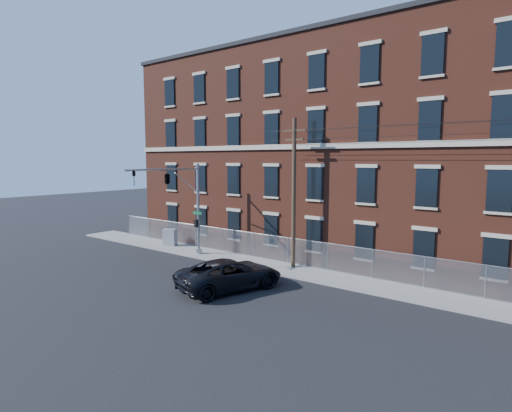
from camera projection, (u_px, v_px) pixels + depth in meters
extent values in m
plane|color=black|center=(215.00, 282.00, 25.41)|extent=(140.00, 140.00, 0.00)
cube|color=gray|center=(447.00, 300.00, 22.02)|extent=(65.00, 3.00, 0.12)
cube|color=#602A1B|center=(487.00, 151.00, 28.19)|extent=(55.00, 14.00, 16.00)
cube|color=black|center=(494.00, 25.00, 27.27)|extent=(55.30, 14.30, 0.30)
cube|color=#ABA18E|center=(464.00, 143.00, 22.60)|extent=(55.00, 0.18, 0.35)
cube|color=black|center=(172.00, 217.00, 37.82)|extent=(1.20, 0.10, 2.20)
cube|color=black|center=(172.00, 177.00, 37.41)|extent=(1.20, 0.10, 2.20)
cube|color=black|center=(171.00, 134.00, 36.98)|extent=(1.20, 0.10, 2.20)
cube|color=black|center=(170.00, 93.00, 36.58)|extent=(1.20, 0.10, 2.20)
cube|color=black|center=(201.00, 221.00, 35.58)|extent=(1.20, 0.10, 2.20)
cube|color=black|center=(201.00, 179.00, 35.18)|extent=(1.20, 0.10, 2.20)
cube|color=black|center=(200.00, 133.00, 34.75)|extent=(1.20, 0.10, 2.20)
cube|color=black|center=(199.00, 89.00, 34.34)|extent=(1.20, 0.10, 2.20)
cube|color=black|center=(234.00, 225.00, 33.35)|extent=(1.20, 0.10, 2.20)
cube|color=black|center=(234.00, 180.00, 32.94)|extent=(1.20, 0.10, 2.20)
cube|color=black|center=(233.00, 131.00, 32.51)|extent=(1.20, 0.10, 2.20)
cube|color=black|center=(233.00, 84.00, 32.11)|extent=(1.20, 0.10, 2.20)
cube|color=black|center=(271.00, 230.00, 31.12)|extent=(1.20, 0.10, 2.20)
cube|color=black|center=(271.00, 181.00, 30.71)|extent=(1.20, 0.10, 2.20)
cube|color=black|center=(271.00, 129.00, 30.28)|extent=(1.20, 0.10, 2.20)
cube|color=black|center=(272.00, 78.00, 29.88)|extent=(1.20, 0.10, 2.20)
cube|color=black|center=(314.00, 235.00, 28.88)|extent=(1.20, 0.10, 2.20)
cube|color=black|center=(315.00, 183.00, 28.48)|extent=(1.20, 0.10, 2.20)
cube|color=black|center=(316.00, 127.00, 28.05)|extent=(1.20, 0.10, 2.20)
cube|color=black|center=(317.00, 72.00, 27.64)|extent=(1.20, 0.10, 2.20)
cube|color=black|center=(364.00, 242.00, 26.65)|extent=(1.20, 0.10, 2.20)
cube|color=black|center=(366.00, 185.00, 26.24)|extent=(1.20, 0.10, 2.20)
cube|color=black|center=(368.00, 124.00, 25.81)|extent=(1.20, 0.10, 2.20)
cube|color=black|center=(370.00, 64.00, 25.41)|extent=(1.20, 0.10, 2.20)
cube|color=black|center=(424.00, 249.00, 24.42)|extent=(1.20, 0.10, 2.20)
cube|color=black|center=(426.00, 188.00, 24.01)|extent=(1.20, 0.10, 2.20)
cube|color=black|center=(430.00, 121.00, 23.58)|extent=(1.20, 0.10, 2.20)
cube|color=black|center=(433.00, 55.00, 23.18)|extent=(1.20, 0.10, 2.20)
cube|color=black|center=(495.00, 258.00, 22.18)|extent=(1.20, 0.10, 2.20)
cube|color=black|center=(499.00, 191.00, 21.78)|extent=(1.20, 0.10, 2.20)
cube|color=black|center=(504.00, 117.00, 21.35)|extent=(1.20, 0.10, 2.20)
cube|color=black|center=(509.00, 44.00, 20.94)|extent=(1.20, 0.10, 2.20)
cube|color=#A5A8AD|center=(454.00, 277.00, 22.93)|extent=(59.00, 0.02, 1.80)
cylinder|color=#9EA0A5|center=(455.00, 261.00, 22.83)|extent=(59.00, 0.04, 0.04)
cylinder|color=#9EA0A5|center=(129.00, 225.00, 40.90)|extent=(0.06, 0.06, 1.85)
cylinder|color=#9EA0A5|center=(149.00, 228.00, 39.01)|extent=(0.06, 0.06, 1.85)
cylinder|color=#9EA0A5|center=(171.00, 232.00, 37.11)|extent=(0.06, 0.06, 1.85)
cylinder|color=#9EA0A5|center=(196.00, 236.00, 35.22)|extent=(0.06, 0.06, 1.85)
cylinder|color=#9EA0A5|center=(223.00, 240.00, 33.33)|extent=(0.06, 0.06, 1.85)
cylinder|color=#9EA0A5|center=(254.00, 245.00, 31.44)|extent=(0.06, 0.06, 1.85)
cylinder|color=#9EA0A5|center=(288.00, 250.00, 29.55)|extent=(0.06, 0.06, 1.85)
cylinder|color=#9EA0A5|center=(327.00, 257.00, 27.66)|extent=(0.06, 0.06, 1.85)
cylinder|color=#9EA0A5|center=(372.00, 264.00, 25.77)|extent=(0.06, 0.06, 1.85)
cylinder|color=#9EA0A5|center=(424.00, 272.00, 23.87)|extent=(0.06, 0.06, 1.85)
cylinder|color=#9EA0A5|center=(486.00, 282.00, 21.98)|extent=(0.06, 0.06, 1.85)
cylinder|color=#9EA0A5|center=(198.00, 209.00, 32.19)|extent=(0.22, 0.22, 7.00)
cylinder|color=#9EA0A5|center=(199.00, 251.00, 32.56)|extent=(0.50, 0.50, 0.40)
cylinder|color=#9EA0A5|center=(164.00, 169.00, 29.29)|extent=(0.14, 6.50, 0.14)
cylinder|color=#9EA0A5|center=(186.00, 182.00, 31.01)|extent=(0.08, 2.18, 1.56)
cube|color=#0C592D|center=(197.00, 213.00, 32.07)|extent=(0.90, 0.03, 0.22)
cube|color=black|center=(196.00, 223.00, 32.11)|extent=(0.25, 0.25, 0.60)
imported|color=black|center=(134.00, 179.00, 27.35)|extent=(0.16, 0.20, 1.00)
imported|color=black|center=(167.00, 177.00, 29.54)|extent=(0.53, 2.48, 1.00)
cylinder|color=#493524|center=(294.00, 194.00, 28.01)|extent=(0.28, 0.28, 10.00)
cube|color=#493524|center=(294.00, 130.00, 27.54)|extent=(1.80, 0.12, 0.12)
cube|color=#493524|center=(294.00, 140.00, 27.60)|extent=(1.40, 0.12, 0.12)
imported|color=black|center=(230.00, 274.00, 23.98)|extent=(4.65, 6.82, 1.73)
cube|color=gray|center=(170.00, 237.00, 35.51)|extent=(1.25, 0.91, 1.41)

